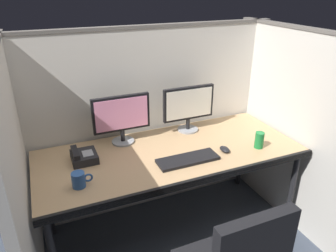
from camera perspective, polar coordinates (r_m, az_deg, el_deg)
cubicle_partition_rear at (r=2.65m, az=-3.35°, el=0.70°), size 2.21×0.06×1.57m
cubicle_partition_left at (r=2.05m, az=-25.04°, el=-9.50°), size 0.06×1.41×1.57m
cubicle_partition_right at (r=2.72m, az=20.96°, el=-0.29°), size 0.06×1.41×1.57m
desk at (r=2.31m, az=0.61°, el=-5.76°), size 1.90×0.80×0.74m
monitor_left at (r=2.36m, az=-8.39°, el=1.75°), size 0.43×0.17×0.37m
monitor_right at (r=2.54m, az=3.72°, el=3.65°), size 0.43×0.17×0.37m
keyboard_main at (r=2.18m, az=3.61°, el=-6.04°), size 0.43×0.15×0.02m
computer_mouse at (r=2.33m, az=10.19°, el=-4.16°), size 0.06×0.10×0.04m
desk_phone at (r=2.24m, az=-15.05°, el=-5.32°), size 0.17×0.19×0.09m
soda_can at (r=2.42m, az=16.15°, el=-2.46°), size 0.07×0.07×0.12m
coffee_mug at (r=1.98m, az=-15.76°, el=-9.32°), size 0.13×0.08×0.09m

